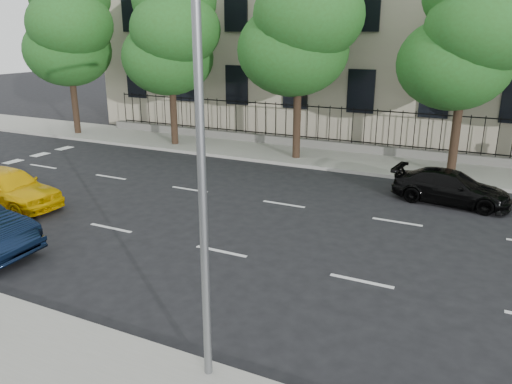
{
  "coord_description": "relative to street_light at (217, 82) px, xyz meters",
  "views": [
    {
      "loc": [
        6.51,
        -8.6,
        5.88
      ],
      "look_at": [
        0.84,
        3.0,
        1.73
      ],
      "focal_mm": 35.0,
      "sensor_mm": 36.0,
      "label": 1
    }
  ],
  "objects": [
    {
      "name": "tree_c",
      "position": [
        -4.46,
        15.13,
        1.26
      ],
      "size": [
        5.89,
        5.5,
        9.8
      ],
      "color": "#382619",
      "rests_on": "far_sidewalk"
    },
    {
      "name": "tree_b",
      "position": [
        -11.46,
        15.13,
        0.69
      ],
      "size": [
        5.53,
        5.12,
        8.97
      ],
      "color": "#382619",
      "rests_on": "far_sidewalk"
    },
    {
      "name": "black_sedan",
      "position": [
        2.81,
        11.52,
        -4.56
      ],
      "size": [
        4.23,
        2.09,
        1.18
      ],
      "primitive_type": "imported",
      "rotation": [
        0.0,
        0.0,
        1.46
      ],
      "color": "black",
      "rests_on": "ground"
    },
    {
      "name": "yellow_taxi",
      "position": [
        -11.06,
        4.28,
        -4.43
      ],
      "size": [
        4.26,
        1.89,
        1.43
      ],
      "primitive_type": "imported",
      "rotation": [
        0.0,
        0.0,
        1.52
      ],
      "color": "#F1BC03",
      "rests_on": "ground"
    },
    {
      "name": "lane_markings",
      "position": [
        -2.5,
        6.52,
        -5.14
      ],
      "size": [
        49.6,
        4.62,
        0.01
      ],
      "primitive_type": null,
      "color": "silver",
      "rests_on": "ground"
    },
    {
      "name": "iron_fence",
      "position": [
        -2.5,
        17.47,
        -4.5
      ],
      "size": [
        30.0,
        0.5,
        2.2
      ],
      "color": "slate",
      "rests_on": "far_sidewalk"
    },
    {
      "name": "street_light",
      "position": [
        0.0,
        0.0,
        0.0
      ],
      "size": [
        0.25,
        3.32,
        8.05
      ],
      "color": "slate",
      "rests_on": "near_sidewalk"
    },
    {
      "name": "far_sidewalk",
      "position": [
        -2.5,
        15.77,
        -5.07
      ],
      "size": [
        60.0,
        4.0,
        0.15
      ],
      "primitive_type": "cube",
      "color": "gray",
      "rests_on": "ground"
    },
    {
      "name": "tree_d",
      "position": [
        2.54,
        15.13,
        0.69
      ],
      "size": [
        5.34,
        4.94,
        8.84
      ],
      "color": "#382619",
      "rests_on": "far_sidewalk"
    },
    {
      "name": "tree_a",
      "position": [
        -18.46,
        15.13,
        0.98
      ],
      "size": [
        5.71,
        5.31,
        9.39
      ],
      "color": "#382619",
      "rests_on": "far_sidewalk"
    },
    {
      "name": "ground",
      "position": [
        -2.5,
        1.77,
        -5.15
      ],
      "size": [
        120.0,
        120.0,
        0.0
      ],
      "primitive_type": "plane",
      "color": "black",
      "rests_on": "ground"
    }
  ]
}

